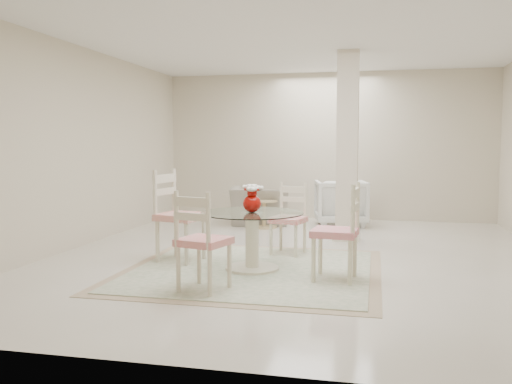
% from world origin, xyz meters
% --- Properties ---
extents(ground, '(7.00, 7.00, 0.00)m').
position_xyz_m(ground, '(0.00, 0.00, 0.00)').
color(ground, white).
rests_on(ground, ground).
extents(room_shell, '(6.02, 7.02, 2.71)m').
position_xyz_m(room_shell, '(0.00, 0.00, 1.86)').
color(room_shell, beige).
rests_on(room_shell, ground).
extents(column, '(0.30, 0.30, 2.70)m').
position_xyz_m(column, '(0.50, 1.30, 1.35)').
color(column, beige).
rests_on(column, ground).
extents(area_rug, '(2.77, 2.77, 0.02)m').
position_xyz_m(area_rug, '(-0.40, -0.88, 0.01)').
color(area_rug, tan).
rests_on(area_rug, ground).
extents(dining_table, '(1.12, 1.12, 0.64)m').
position_xyz_m(dining_table, '(-0.40, -0.88, 0.33)').
color(dining_table, beige).
rests_on(dining_table, ground).
extents(red_vase, '(0.23, 0.22, 0.31)m').
position_xyz_m(red_vase, '(-0.40, -0.88, 0.80)').
color(red_vase, '#9D0904').
rests_on(red_vase, dining_table).
extents(dining_chair_east, '(0.48, 0.48, 1.10)m').
position_xyz_m(dining_chair_east, '(0.58, -1.14, 0.58)').
color(dining_chair_east, '#F0E9C5').
rests_on(dining_chair_east, ground).
extents(dining_chair_north, '(0.47, 0.47, 0.99)m').
position_xyz_m(dining_chair_north, '(-0.14, 0.10, 0.52)').
color(dining_chair_north, beige).
rests_on(dining_chair_north, ground).
extents(dining_chair_west, '(0.57, 0.57, 1.20)m').
position_xyz_m(dining_chair_west, '(-1.39, -0.62, 0.63)').
color(dining_chair_west, beige).
rests_on(dining_chair_west, ground).
extents(dining_chair_south, '(0.52, 0.52, 1.06)m').
position_xyz_m(dining_chair_south, '(-0.67, -1.87, 0.56)').
color(dining_chair_south, beige).
rests_on(dining_chair_south, ground).
extents(recliner_taupe, '(1.11, 1.01, 0.64)m').
position_xyz_m(recliner_taupe, '(-1.05, 2.55, 0.32)').
color(recliner_taupe, gray).
rests_on(recliner_taupe, ground).
extents(armchair_white, '(0.99, 1.01, 0.78)m').
position_xyz_m(armchair_white, '(0.33, 2.73, 0.39)').
color(armchair_white, white).
rests_on(armchair_white, ground).
extents(side_table, '(0.45, 0.45, 0.46)m').
position_xyz_m(side_table, '(-0.90, 2.17, 0.21)').
color(side_table, tan).
rests_on(side_table, ground).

